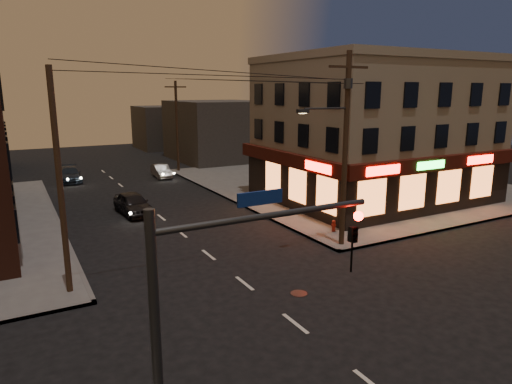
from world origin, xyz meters
TOP-DOWN VIEW (x-y plane):
  - ground at (0.00, 0.00)m, footprint 120.00×120.00m
  - sidewalk_ne at (18.00, 19.00)m, footprint 24.00×28.00m
  - pizza_building at (15.93, 13.43)m, footprint 15.85×12.85m
  - bg_building_ne_a at (14.00, 38.00)m, footprint 10.00×12.00m
  - bg_building_ne_b at (12.00, 52.00)m, footprint 8.00×8.00m
  - utility_pole_main at (6.68, 5.80)m, footprint 4.20×0.44m
  - utility_pole_far at (6.80, 32.00)m, footprint 0.26×0.26m
  - utility_pole_west at (-6.80, 6.50)m, footprint 0.24×0.24m
  - traffic_signal at (-5.57, -5.60)m, footprint 4.49×0.32m
  - sedan_near at (-1.40, 17.73)m, footprint 2.07×4.49m
  - sedan_mid at (4.32, 29.87)m, footprint 1.55×3.87m
  - sedan_far at (-3.68, 31.90)m, footprint 2.07×4.66m
  - fire_hydrant at (7.80, 7.75)m, footprint 0.31×0.31m

SIDE VIEW (x-z plane):
  - ground at x=0.00m, z-range 0.00..0.00m
  - sidewalk_ne at x=18.00m, z-range 0.00..0.15m
  - fire_hydrant at x=7.80m, z-range 0.18..0.87m
  - sedan_mid at x=4.32m, z-range 0.00..1.25m
  - sedan_far at x=-3.68m, z-range 0.00..1.33m
  - sedan_near at x=-1.40m, z-range 0.00..1.49m
  - bg_building_ne_b at x=12.00m, z-range 0.00..6.00m
  - bg_building_ne_a at x=14.00m, z-range 0.00..7.00m
  - traffic_signal at x=-5.57m, z-range 0.92..7.39m
  - utility_pole_far at x=6.80m, z-range 0.15..9.15m
  - utility_pole_west at x=-6.80m, z-range 0.15..9.15m
  - pizza_building at x=15.93m, z-range 0.10..10.60m
  - utility_pole_main at x=6.68m, z-range 0.76..10.76m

